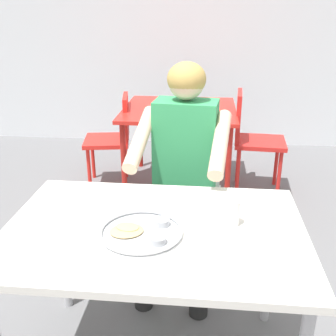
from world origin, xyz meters
TOP-DOWN VIEW (x-y plane):
  - table_foreground at (-0.04, 0.07)m, footprint 1.18×0.79m
  - thali_tray at (-0.08, 0.01)m, footprint 0.32×0.32m
  - drinking_cup at (0.25, 0.12)m, footprint 0.07×0.07m
  - chair_foreground at (0.04, 0.95)m, footprint 0.44×0.46m
  - diner_foreground at (0.02, 0.73)m, footprint 0.53×0.58m
  - table_background_red at (-0.09, 2.07)m, footprint 0.96×0.93m
  - chair_red_left at (-0.66, 2.02)m, footprint 0.45×0.44m
  - chair_red_right at (0.53, 2.01)m, footprint 0.45×0.41m

SIDE VIEW (x-z plane):
  - chair_red_left at x=-0.66m, z-range 0.07..0.88m
  - chair_foreground at x=0.04m, z-range 0.07..0.92m
  - chair_red_right at x=0.53m, z-range 0.07..0.94m
  - table_background_red at x=-0.09m, z-range 0.28..1.00m
  - table_foreground at x=-0.04m, z-range 0.29..1.01m
  - thali_tray at x=-0.08m, z-range 0.72..0.75m
  - diner_foreground at x=0.02m, z-range 0.12..1.38m
  - drinking_cup at x=0.25m, z-range 0.72..0.83m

